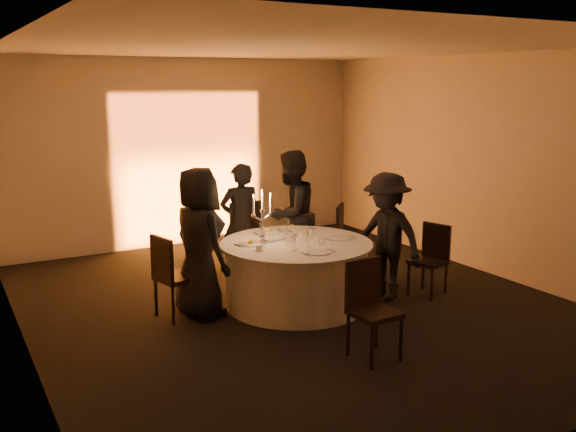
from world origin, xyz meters
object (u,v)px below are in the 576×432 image
chair_front (370,303)px  guest_back_left (241,222)px  chair_back_right (332,234)px  guest_left (199,243)px  guest_right (386,236)px  guest_back_right (291,214)px  chair_back_left (242,233)px  banquet_table (296,274)px  chair_right (431,255)px  chair_left (171,272)px  candelabra (262,224)px  coffee_cup (259,248)px

chair_front → guest_back_left: bearing=86.5°
chair_back_right → chair_front: 2.84m
guest_left → guest_right: size_ratio=1.09×
guest_back_right → chair_back_left: bearing=-60.0°
guest_left → guest_back_left: bearing=-54.3°
banquet_table → guest_left: (-1.13, 0.22, 0.47)m
banquet_table → guest_back_left: 1.36m
chair_back_right → guest_back_right: 0.69m
banquet_table → chair_right: 1.75m
chair_right → guest_right: guest_right is taller
guest_back_right → banquet_table: bearing=37.4°
chair_back_left → guest_back_left: 0.24m
chair_front → guest_left: guest_left is taller
guest_left → guest_back_left: guest_left is taller
banquet_table → guest_back_right: size_ratio=1.04×
banquet_table → chair_left: size_ratio=1.88×
chair_back_right → chair_right: bearing=65.0°
guest_back_right → chair_right: bearing=101.3°
chair_back_left → guest_back_right: 0.72m
chair_back_right → chair_right: chair_back_right is taller
chair_back_left → guest_back_right: size_ratio=0.61×
chair_right → candelabra: (-2.03, 0.65, 0.50)m
chair_back_right → candelabra: bearing=-19.4°
banquet_table → guest_left: size_ratio=1.05×
chair_back_right → guest_back_right: bearing=-55.9°
chair_left → guest_right: (2.53, -0.61, 0.24)m
guest_right → guest_back_left: bearing=-159.3°
chair_left → chair_back_right: chair_left is taller
guest_right → chair_back_right: bearing=162.2°
banquet_table → coffee_cup: bearing=-167.2°
chair_left → chair_back_right: (2.56, 0.65, -0.00)m
chair_back_left → chair_front: chair_back_left is taller
chair_back_right → candelabra: 1.72m
banquet_table → guest_back_left: guest_back_left is taller
guest_left → candelabra: (0.78, -0.03, 0.14)m
chair_back_right → guest_right: guest_right is taller
chair_left → candelabra: candelabra is taller
guest_right → coffee_cup: size_ratio=14.20×
banquet_table → guest_left: 1.24m
chair_left → guest_right: guest_right is taller
chair_left → guest_back_left: (1.33, 0.99, 0.25)m
coffee_cup → chair_front: bearing=-73.4°
chair_left → coffee_cup: (0.89, -0.42, 0.26)m
guest_right → candelabra: 1.54m
guest_right → chair_front: bearing=-58.7°
banquet_table → chair_right: bearing=-15.4°
chair_left → guest_back_left: size_ratio=0.61×
guest_back_left → coffee_cup: guest_back_left is taller
candelabra → chair_back_right: bearing=27.3°
chair_front → guest_back_right: guest_back_right is taller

